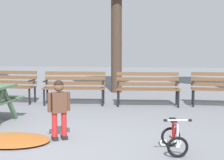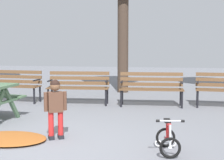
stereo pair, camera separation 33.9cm
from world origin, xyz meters
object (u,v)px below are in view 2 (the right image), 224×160
at_px(park_bench_right, 151,86).
at_px(child_standing, 55,105).
at_px(kids_bicycle, 168,139).
at_px(park_bench_far_left, 13,83).
at_px(park_bench_left, 79,85).

xyz_separation_m(park_bench_right, child_standing, (-1.43, -3.25, 0.07)).
distance_m(child_standing, kids_bicycle, 1.92).
bearing_deg(kids_bicycle, park_bench_right, 96.30).
distance_m(park_bench_far_left, kids_bicycle, 5.62).
relative_size(park_bench_far_left, kids_bicycle, 2.74).
relative_size(park_bench_right, kids_bicycle, 2.74).
bearing_deg(park_bench_far_left, child_standing, -54.57).
bearing_deg(child_standing, park_bench_left, 98.29).
bearing_deg(park_bench_left, park_bench_right, 0.76).
relative_size(park_bench_left, park_bench_right, 1.00).
bearing_deg(kids_bicycle, child_standing, 167.21).
xyz_separation_m(park_bench_far_left, park_bench_right, (3.79, -0.06, 0.00)).
bearing_deg(park_bench_far_left, kids_bicycle, -41.64).
relative_size(park_bench_left, kids_bicycle, 2.75).
distance_m(park_bench_left, park_bench_right, 1.90).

